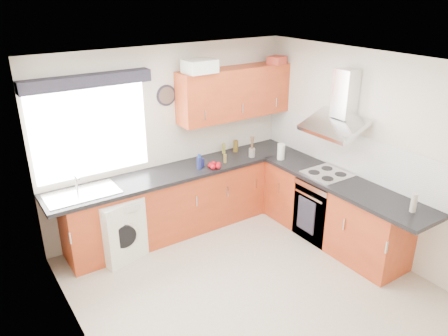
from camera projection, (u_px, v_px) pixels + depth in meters
ground_plane at (247, 284)px, 5.03m from camera, size 3.60×3.60×0.00m
ceiling at (253, 65)px, 4.06m from camera, size 3.60×3.60×0.02m
wall_back at (170, 139)px, 5.92m from camera, size 3.60×0.02×2.50m
wall_front at (399, 274)px, 3.16m from camera, size 3.60×0.02×2.50m
wall_left at (76, 238)px, 3.62m from camera, size 0.02×3.60×2.50m
wall_right at (364, 152)px, 5.47m from camera, size 0.02×3.60×2.50m
window at (91, 132)px, 5.26m from camera, size 1.40×0.02×1.10m
window_blind at (87, 81)px, 4.94m from camera, size 1.50×0.18×0.14m
splashback at (345, 151)px, 5.72m from camera, size 0.01×3.00×0.54m
base_cab_back at (176, 203)px, 5.96m from camera, size 3.00×0.58×0.86m
base_cab_corner at (267, 177)px, 6.78m from camera, size 0.60×0.60×0.86m
base_cab_right at (333, 211)px, 5.75m from camera, size 0.58×2.10×0.86m
worktop_back at (181, 171)px, 5.83m from camera, size 3.60×0.62×0.05m
worktop_right at (345, 184)px, 5.45m from camera, size 0.62×2.42×0.05m
sink at (82, 191)px, 5.12m from camera, size 0.84×0.46×0.10m
oven at (324, 207)px, 5.86m from camera, size 0.56×0.58×0.85m
hob_plate at (327, 174)px, 5.67m from camera, size 0.52×0.52×0.01m
extractor_hood at (339, 109)px, 5.39m from camera, size 0.52×0.78×0.66m
upper_cabinets at (235, 93)px, 6.06m from camera, size 1.70×0.35×0.70m
washing_machine at (116, 227)px, 5.43m from camera, size 0.66×0.64×0.81m
wall_clock at (167, 96)px, 5.66m from camera, size 0.28×0.04×0.28m
casserole at (200, 66)px, 5.52m from camera, size 0.41×0.31×0.17m
storage_box at (277, 60)px, 6.16m from camera, size 0.29×0.26×0.11m
utensil_pot at (252, 153)px, 6.23m from camera, size 0.11×0.11×0.13m
kitchen_roll at (281, 152)px, 6.13m from camera, size 0.13×0.13×0.23m
tomato_cluster at (215, 165)px, 5.86m from camera, size 0.19×0.19×0.07m
jar_0 at (202, 162)px, 5.91m from camera, size 0.06×0.06×0.11m
jar_1 at (236, 146)px, 6.42m from camera, size 0.08×0.08×0.17m
jar_2 at (199, 163)px, 5.82m from camera, size 0.07×0.07×0.16m
jar_3 at (224, 148)px, 6.35m from camera, size 0.05×0.05×0.15m
jar_4 at (225, 159)px, 6.02m from camera, size 0.04×0.04×0.12m
jar_5 at (200, 161)px, 5.82m from camera, size 0.04×0.04×0.20m
bottle_0 at (414, 203)px, 4.70m from camera, size 0.07×0.07×0.21m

